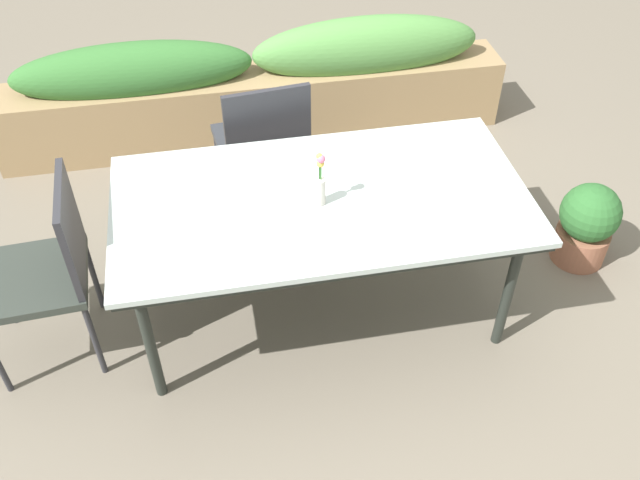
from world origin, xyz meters
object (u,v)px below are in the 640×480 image
(dining_table, at_px, (320,206))
(planter_box, at_px, (256,87))
(chair_far_side, at_px, (263,141))
(chair_end_left, at_px, (48,265))
(potted_plant, at_px, (587,223))
(flower_vase, at_px, (320,184))

(dining_table, distance_m, planter_box, 1.67)
(dining_table, xyz_separation_m, chair_far_side, (-0.16, 0.78, -0.15))
(chair_end_left, relative_size, potted_plant, 1.94)
(flower_vase, bearing_deg, chair_end_left, 177.87)
(planter_box, bearing_deg, chair_end_left, -124.30)
(potted_plant, bearing_deg, flower_vase, -174.29)
(dining_table, bearing_deg, potted_plant, 4.18)
(chair_far_side, distance_m, potted_plant, 1.79)
(chair_end_left, bearing_deg, planter_box, -37.67)
(dining_table, bearing_deg, flower_vase, -100.96)
(chair_end_left, relative_size, flower_vase, 3.54)
(chair_far_side, distance_m, planter_box, 0.88)
(chair_far_side, height_order, potted_plant, chair_far_side)
(flower_vase, height_order, potted_plant, flower_vase)
(chair_far_side, bearing_deg, flower_vase, -85.59)
(flower_vase, bearing_deg, chair_far_side, 100.82)
(chair_end_left, relative_size, planter_box, 0.28)
(planter_box, bearing_deg, dining_table, -86.22)
(dining_table, bearing_deg, planter_box, 93.78)
(chair_far_side, xyz_separation_m, potted_plant, (1.64, -0.67, -0.29))
(potted_plant, bearing_deg, chair_end_left, -177.82)
(dining_table, height_order, flower_vase, flower_vase)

